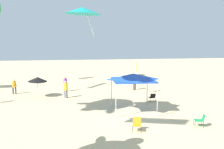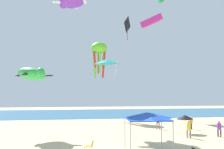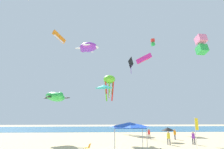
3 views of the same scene
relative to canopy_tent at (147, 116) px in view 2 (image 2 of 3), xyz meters
name	(u,v)px [view 2 (image 2 of 3)]	position (x,y,z in m)	size (l,w,h in m)	color
ocean_strip	(94,113)	(-1.36, 36.09, -2.71)	(120.00, 23.95, 0.02)	#28668E
canopy_tent	(147,116)	(0.00, 0.00, 0.00)	(3.33, 3.34, 3.01)	#B7B7BC
beach_umbrella	(185,117)	(6.68, 7.91, -0.93)	(1.88, 1.87, 2.10)	silver
folding_chair_left_of_tent	(90,145)	(-4.30, 0.89, -2.25)	(0.75, 0.67, 0.82)	black
person_far_stroller	(189,128)	(5.82, 5.21, -1.72)	(0.40, 0.40, 1.70)	slate
person_beachcomber	(219,127)	(9.15, 5.25, -1.75)	(0.39, 0.40, 1.65)	#33384C
person_near_umbrella	(191,122)	(8.68, 10.55, -1.79)	(0.38, 0.42, 1.58)	#33384C
person_watching_sky	(158,121)	(4.75, 11.45, -1.79)	(0.42, 0.38, 1.59)	slate
kite_delta_teal	(107,62)	(-2.64, 3.99, 4.66)	(3.21, 3.22, 1.84)	teal
kite_turtle_green	(32,74)	(-10.11, 9.33, 3.81)	(4.65, 4.68, 1.82)	green
kite_diamond_black	(127,25)	(4.91, 30.15, 15.36)	(1.97, 2.94, 4.96)	black
kite_octopus_lime	(99,50)	(-1.28, 25.50, 9.42)	(2.88, 2.88, 6.41)	#66D82D
kite_parafoil_magenta	(151,21)	(5.24, 15.21, 12.04)	(3.00, 1.90, 2.02)	#E02D9E
kite_turtle_purple	(71,2)	(-6.16, 18.57, 15.47)	(5.64, 5.65, 1.69)	purple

